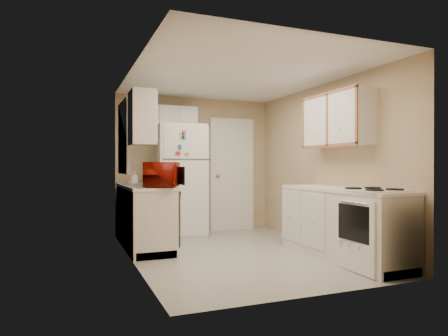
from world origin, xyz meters
name	(u,v)px	position (x,y,z in m)	size (l,w,h in m)	color
floor	(238,253)	(0.00, 0.00, 0.00)	(3.80, 3.80, 0.00)	#BBB9AC
ceiling	(238,76)	(0.00, 0.00, 2.40)	(3.80, 3.80, 0.00)	white
wall_left	(133,164)	(-1.40, 0.00, 1.20)	(3.80, 3.80, 0.00)	tan
wall_right	(324,165)	(1.40, 0.00, 1.20)	(3.80, 3.80, 0.00)	tan
wall_back	(195,165)	(0.00, 1.90, 1.20)	(2.80, 2.80, 0.00)	tan
wall_front	(321,164)	(0.00, -1.90, 1.20)	(2.80, 2.80, 0.00)	tan
left_counter	(144,216)	(-1.10, 0.90, 0.45)	(0.60, 1.80, 0.90)	silver
dishwasher	(174,217)	(-0.81, 0.30, 0.49)	(0.03, 0.58, 0.72)	black
sink	(142,187)	(-1.10, 1.05, 0.86)	(0.54, 0.74, 0.16)	gray
microwave	(162,176)	(-0.98, 0.26, 1.05)	(0.33, 0.59, 0.40)	maroon
soap_bottle	(135,177)	(-1.13, 1.57, 1.00)	(0.09, 0.09, 0.19)	white
window_blinds	(125,137)	(-1.36, 1.05, 1.60)	(0.10, 0.98, 1.08)	silver
upper_cabinet_left	(142,118)	(-1.25, 0.22, 1.80)	(0.30, 0.45, 0.70)	silver
refrigerator	(180,180)	(-0.36, 1.61, 0.94)	(0.77, 0.75, 1.87)	white
cabinet_over_fridge	(176,118)	(-0.40, 1.75, 2.00)	(0.70, 0.30, 0.40)	silver
interior_door	(232,175)	(0.70, 1.86, 1.02)	(0.86, 0.06, 2.08)	white
right_counter	(342,223)	(1.10, -0.80, 0.45)	(0.60, 2.00, 0.90)	silver
stove	(373,234)	(1.07, -1.39, 0.41)	(0.55, 0.67, 0.82)	white
upper_cabinet_right	(337,120)	(1.25, -0.50, 1.80)	(0.30, 1.20, 0.70)	silver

